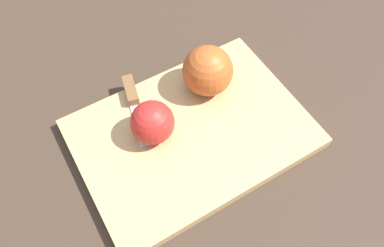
{
  "coord_description": "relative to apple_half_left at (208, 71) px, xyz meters",
  "views": [
    {
      "loc": [
        0.17,
        0.26,
        0.54
      ],
      "look_at": [
        0.0,
        0.0,
        0.04
      ],
      "focal_mm": 35.0,
      "sensor_mm": 36.0,
      "label": 1
    }
  ],
  "objects": [
    {
      "name": "apple_half_left",
      "position": [
        0.0,
        0.0,
        0.0
      ],
      "size": [
        0.09,
        0.09,
        0.09
      ],
      "rotation": [
        0.0,
        0.0,
        3.34
      ],
      "color": "#AD4C1E",
      "rests_on": "cutting_board"
    },
    {
      "name": "cutting_board",
      "position": [
        0.07,
        0.06,
        -0.05
      ],
      "size": [
        0.38,
        0.27,
        0.02
      ],
      "color": "tan",
      "rests_on": "ground_plane"
    },
    {
      "name": "knife",
      "position": [
        0.12,
        -0.05,
        -0.03
      ],
      "size": [
        0.05,
        0.13,
        0.02
      ],
      "rotation": [
        0.0,
        0.0,
        1.3
      ],
      "color": "silver",
      "rests_on": "cutting_board"
    },
    {
      "name": "apple_half_right",
      "position": [
        0.12,
        0.03,
        -0.01
      ],
      "size": [
        0.07,
        0.07,
        0.07
      ],
      "rotation": [
        0.0,
        0.0,
        3.9
      ],
      "color": "red",
      "rests_on": "cutting_board"
    },
    {
      "name": "ground_plane",
      "position": [
        0.07,
        0.06,
        -0.06
      ],
      "size": [
        4.0,
        4.0,
        0.0
      ],
      "primitive_type": "plane",
      "color": "#38281E"
    }
  ]
}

